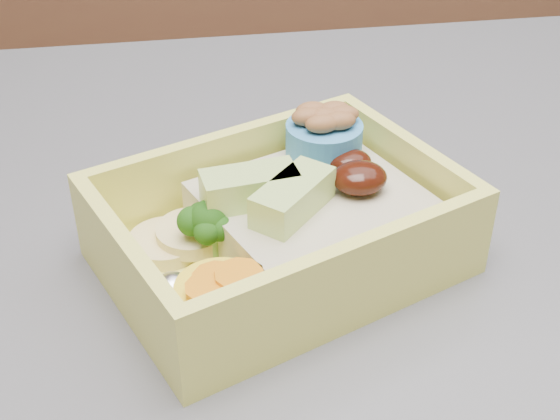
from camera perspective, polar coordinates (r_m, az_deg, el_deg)
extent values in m
cube|color=brown|center=(1.67, -8.65, 8.58)|extent=(3.20, 0.60, 0.90)
cube|color=#E9E660|center=(0.41, 0.00, -3.44)|extent=(0.21, 0.18, 0.01)
cube|color=#E9E660|center=(0.43, -4.05, 3.20)|extent=(0.16, 0.07, 0.04)
cube|color=#E9E660|center=(0.35, 4.99, -5.21)|extent=(0.16, 0.07, 0.04)
cube|color=#E9E660|center=(0.43, 9.29, 2.73)|extent=(0.05, 0.10, 0.04)
cube|color=#E9E660|center=(0.36, -11.11, -4.49)|extent=(0.05, 0.10, 0.04)
cube|color=#9B8F6D|center=(0.41, 2.53, -0.56)|extent=(0.13, 0.13, 0.03)
ellipsoid|color=black|center=(0.40, 5.84, 2.36)|extent=(0.04, 0.03, 0.02)
ellipsoid|color=black|center=(0.42, 5.15, 3.51)|extent=(0.03, 0.03, 0.01)
cube|color=#B8DB73|center=(0.38, 0.94, 0.94)|extent=(0.05, 0.05, 0.02)
cube|color=#B8DB73|center=(0.39, -2.23, 1.69)|extent=(0.05, 0.03, 0.02)
cylinder|color=#7AB260|center=(0.40, -5.14, -2.67)|extent=(0.01, 0.01, 0.02)
sphere|color=#1E4E12|center=(0.39, -5.27, -0.64)|extent=(0.02, 0.02, 0.02)
sphere|color=#1E4E12|center=(0.39, -4.53, -0.26)|extent=(0.02, 0.02, 0.02)
sphere|color=#1E4E12|center=(0.39, -6.46, -0.82)|extent=(0.02, 0.02, 0.02)
sphere|color=#1E4E12|center=(0.38, -4.41, -1.35)|extent=(0.01, 0.01, 0.01)
sphere|color=#1E4E12|center=(0.38, -5.37, -1.59)|extent=(0.01, 0.01, 0.01)
sphere|color=#1E4E12|center=(0.39, -5.83, -0.36)|extent=(0.01, 0.01, 0.01)
cylinder|color=yellow|center=(0.36, -4.36, -6.71)|extent=(0.04, 0.04, 0.02)
cylinder|color=orange|center=(0.35, -4.66, -5.06)|extent=(0.02, 0.02, 0.00)
cylinder|color=orange|center=(0.35, -5.14, -5.78)|extent=(0.02, 0.02, 0.00)
cylinder|color=orange|center=(0.35, -2.99, -4.84)|extent=(0.02, 0.02, 0.00)
cylinder|color=tan|center=(0.41, -8.38, -2.42)|extent=(0.04, 0.04, 0.01)
cylinder|color=tan|center=(0.40, -6.38, -1.71)|extent=(0.04, 0.04, 0.01)
ellipsoid|color=silver|center=(0.42, -5.10, -0.01)|extent=(0.02, 0.02, 0.02)
ellipsoid|color=silver|center=(0.37, -7.87, -5.88)|extent=(0.02, 0.02, 0.02)
cylinder|color=#3C8CCC|center=(0.43, 3.24, 5.12)|extent=(0.04, 0.04, 0.02)
ellipsoid|color=brown|center=(0.42, 3.30, 6.82)|extent=(0.02, 0.02, 0.01)
ellipsoid|color=brown|center=(0.43, 3.97, 7.30)|extent=(0.02, 0.02, 0.01)
ellipsoid|color=brown|center=(0.42, 2.07, 6.83)|extent=(0.02, 0.02, 0.01)
ellipsoid|color=brown|center=(0.42, 4.33, 6.53)|extent=(0.02, 0.02, 0.01)
ellipsoid|color=brown|center=(0.41, 3.09, 6.32)|extent=(0.02, 0.02, 0.01)
ellipsoid|color=brown|center=(0.42, 4.59, 6.98)|extent=(0.02, 0.02, 0.01)
ellipsoid|color=brown|center=(0.43, 2.36, 7.28)|extent=(0.02, 0.02, 0.01)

